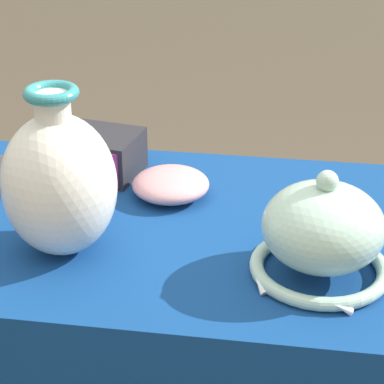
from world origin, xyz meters
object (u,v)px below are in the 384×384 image
(vase_tall_bulbous, at_px, (59,183))
(bowl_shallow_rose, at_px, (171,184))
(mosaic_tile_box, at_px, (99,154))
(vase_dome_bell, at_px, (322,234))

(vase_tall_bulbous, distance_m, bowl_shallow_rose, 0.27)
(mosaic_tile_box, relative_size, bowl_shallow_rose, 1.19)
(vase_dome_bell, distance_m, mosaic_tile_box, 0.53)
(vase_dome_bell, bearing_deg, vase_tall_bulbous, 178.50)
(vase_tall_bulbous, relative_size, bowl_shallow_rose, 1.94)
(vase_dome_bell, bearing_deg, bowl_shallow_rose, 140.92)
(vase_dome_bell, height_order, mosaic_tile_box, vase_dome_bell)
(vase_tall_bulbous, distance_m, vase_dome_bell, 0.42)
(mosaic_tile_box, bearing_deg, bowl_shallow_rose, -15.71)
(vase_tall_bulbous, xyz_separation_m, bowl_shallow_rose, (0.14, 0.21, -0.10))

